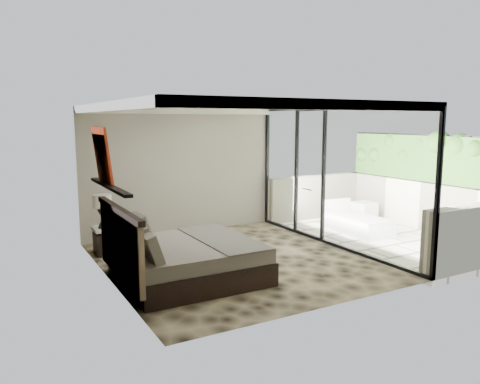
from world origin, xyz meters
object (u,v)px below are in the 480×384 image
nightstand (107,242)px  table_lamp (102,207)px  bed (182,258)px  ottoman (364,212)px  lounger (355,223)px

nightstand → table_lamp: bearing=-120.7°
bed → table_lamp: bed is taller
nightstand → ottoman: ottoman is taller
ottoman → lounger: 1.21m
lounger → table_lamp: bearing=171.7°
bed → ottoman: size_ratio=4.50×
bed → ottoman: bed is taller
nightstand → lounger: lounger is taller
ottoman → table_lamp: bearing=178.3°
table_lamp → lounger: (5.47, -0.92, -0.73)m
table_lamp → ottoman: size_ratio=1.31×
table_lamp → bed: bearing=-69.5°
table_lamp → ottoman: 6.48m
bed → lounger: size_ratio=1.32×
table_lamp → nightstand: bearing=35.1°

